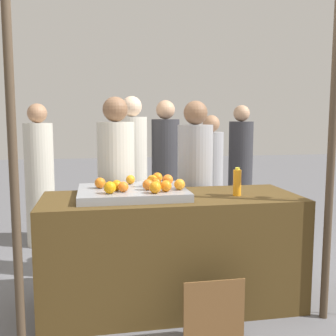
% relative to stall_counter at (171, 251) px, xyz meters
% --- Properties ---
extents(ground_plane, '(24.00, 24.00, 0.00)m').
position_rel_stall_counter_xyz_m(ground_plane, '(0.00, 0.00, -0.44)').
color(ground_plane, slate).
extents(stall_counter, '(1.98, 0.77, 0.87)m').
position_rel_stall_counter_xyz_m(stall_counter, '(0.00, 0.00, 0.00)').
color(stall_counter, '#4C3819').
rests_on(stall_counter, ground_plane).
extents(orange_tray, '(0.82, 0.64, 0.06)m').
position_rel_stall_counter_xyz_m(orange_tray, '(-0.30, 0.05, 0.47)').
color(orange_tray, gray).
rests_on(orange_tray, stall_counter).
extents(orange_0, '(0.09, 0.09, 0.09)m').
position_rel_stall_counter_xyz_m(orange_0, '(-0.13, 0.12, 0.54)').
color(orange_0, orange).
rests_on(orange_0, orange_tray).
extents(orange_1, '(0.09, 0.09, 0.09)m').
position_rel_stall_counter_xyz_m(orange_1, '(-0.06, 0.29, 0.54)').
color(orange_1, orange).
rests_on(orange_1, orange_tray).
extents(orange_2, '(0.09, 0.09, 0.09)m').
position_rel_stall_counter_xyz_m(orange_2, '(-0.15, -0.18, 0.54)').
color(orange_2, orange).
rests_on(orange_2, orange_tray).
extents(orange_3, '(0.09, 0.09, 0.09)m').
position_rel_stall_counter_xyz_m(orange_3, '(-0.07, -0.13, 0.54)').
color(orange_3, orange).
rests_on(orange_3, orange_tray).
extents(orange_4, '(0.09, 0.09, 0.09)m').
position_rel_stall_counter_xyz_m(orange_4, '(-0.48, -0.14, 0.54)').
color(orange_4, orange).
rests_on(orange_4, orange_tray).
extents(orange_5, '(0.08, 0.08, 0.08)m').
position_rel_stall_counter_xyz_m(orange_5, '(-0.42, -0.02, 0.54)').
color(orange_5, orange).
rests_on(orange_5, orange_tray).
extents(orange_6, '(0.08, 0.08, 0.08)m').
position_rel_stall_counter_xyz_m(orange_6, '(-0.54, 0.10, 0.54)').
color(orange_6, orange).
rests_on(orange_6, orange_tray).
extents(orange_7, '(0.09, 0.09, 0.09)m').
position_rel_stall_counter_xyz_m(orange_7, '(-0.00, 0.16, 0.54)').
color(orange_7, orange).
rests_on(orange_7, orange_tray).
extents(orange_8, '(0.08, 0.08, 0.08)m').
position_rel_stall_counter_xyz_m(orange_8, '(-0.19, -0.04, 0.54)').
color(orange_8, orange).
rests_on(orange_8, orange_tray).
extents(orange_9, '(0.08, 0.08, 0.08)m').
position_rel_stall_counter_xyz_m(orange_9, '(0.05, -0.08, 0.54)').
color(orange_9, orange).
rests_on(orange_9, orange_tray).
extents(orange_10, '(0.08, 0.08, 0.08)m').
position_rel_stall_counter_xyz_m(orange_10, '(-0.11, 0.04, 0.53)').
color(orange_10, orange).
rests_on(orange_10, orange_tray).
extents(orange_11, '(0.08, 0.08, 0.08)m').
position_rel_stall_counter_xyz_m(orange_11, '(-0.29, 0.26, 0.53)').
color(orange_11, orange).
rests_on(orange_11, orange_tray).
extents(orange_12, '(0.08, 0.08, 0.08)m').
position_rel_stall_counter_xyz_m(orange_12, '(-0.38, -0.09, 0.53)').
color(orange_12, orange).
rests_on(orange_12, orange_tray).
extents(juice_bottle, '(0.06, 0.06, 0.22)m').
position_rel_stall_counter_xyz_m(juice_bottle, '(0.50, -0.07, 0.54)').
color(juice_bottle, orange).
rests_on(juice_bottle, stall_counter).
extents(chalkboard_sign, '(0.41, 0.03, 0.44)m').
position_rel_stall_counter_xyz_m(chalkboard_sign, '(0.17, -0.61, -0.23)').
color(chalkboard_sign, brown).
rests_on(chalkboard_sign, ground_plane).
extents(vendor_left, '(0.33, 0.33, 1.66)m').
position_rel_stall_counter_xyz_m(vendor_left, '(-0.39, 0.63, 0.34)').
color(vendor_left, beige).
rests_on(vendor_left, ground_plane).
extents(vendor_right, '(0.33, 0.33, 1.63)m').
position_rel_stall_counter_xyz_m(vendor_right, '(0.34, 0.61, 0.32)').
color(vendor_right, '#99999E').
rests_on(vendor_right, ground_plane).
extents(crowd_person_0, '(0.33, 0.33, 1.63)m').
position_rel_stall_counter_xyz_m(crowd_person_0, '(-1.21, 1.76, 0.32)').
color(crowd_person_0, beige).
rests_on(crowd_person_0, ground_plane).
extents(crowd_person_1, '(0.34, 0.34, 1.72)m').
position_rel_stall_counter_xyz_m(crowd_person_1, '(-0.16, 1.58, 0.36)').
color(crowd_person_1, beige).
rests_on(crowd_person_1, ground_plane).
extents(crowd_person_2, '(0.34, 0.34, 1.68)m').
position_rel_stall_counter_xyz_m(crowd_person_2, '(0.27, 1.80, 0.35)').
color(crowd_person_2, '#333338').
rests_on(crowd_person_2, ground_plane).
extents(crowd_person_3, '(0.30, 0.30, 1.51)m').
position_rel_stall_counter_xyz_m(crowd_person_3, '(0.81, 1.69, 0.26)').
color(crowd_person_3, '#99999E').
rests_on(crowd_person_3, ground_plane).
extents(crowd_person_4, '(0.33, 0.33, 1.65)m').
position_rel_stall_counter_xyz_m(crowd_person_4, '(1.40, 2.25, 0.33)').
color(crowd_person_4, '#333338').
rests_on(crowd_person_4, ground_plane).
extents(canopy_post_left, '(0.06, 0.06, 2.30)m').
position_rel_stall_counter_xyz_m(canopy_post_left, '(-1.07, -0.42, 0.71)').
color(canopy_post_left, '#473828').
rests_on(canopy_post_left, ground_plane).
extents(canopy_post_right, '(0.06, 0.06, 2.30)m').
position_rel_stall_counter_xyz_m(canopy_post_right, '(1.07, -0.42, 0.71)').
color(canopy_post_right, '#473828').
rests_on(canopy_post_right, ground_plane).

